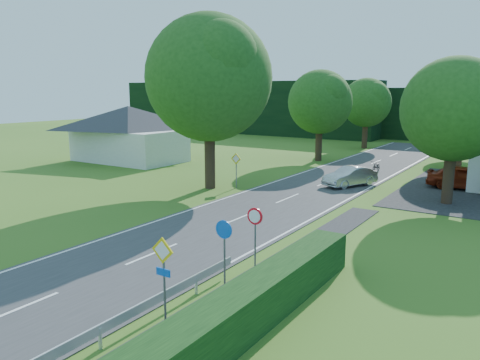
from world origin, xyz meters
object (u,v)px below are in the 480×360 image
Objects in this scene: motorcycle at (376,167)px; streetlight at (451,126)px; moving_car at (350,176)px; parked_car_red at (464,177)px.

streetlight is at bearing -46.22° from motorcycle.
streetlight is at bearing 26.95° from moving_car.
parked_car_red reaches higher than moving_car.
streetlight is 9.56m from motorcycle.
streetlight reaches higher than motorcycle.
parked_car_red is at bearing 78.25° from streetlight.
motorcycle is (-0.08, 6.29, -0.17)m from moving_car.
streetlight is at bearing 163.38° from parked_car_red.
motorcycle is at bearing 135.88° from streetlight.
motorcycle is 7.55m from parked_car_red.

